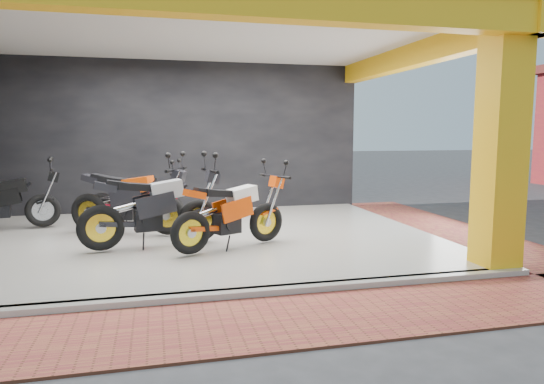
% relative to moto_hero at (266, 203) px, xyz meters
% --- Properties ---
extents(ground, '(80.00, 80.00, 0.00)m').
position_rel_moto_hero_xyz_m(ground, '(-1.00, -1.24, -0.75)').
color(ground, '#2D2D30').
rests_on(ground, ground).
extents(showroom_floor, '(8.00, 6.00, 0.10)m').
position_rel_moto_hero_xyz_m(showroom_floor, '(-1.00, 0.76, -0.70)').
color(showroom_floor, beige).
rests_on(showroom_floor, ground).
extents(showroom_ceiling, '(8.40, 6.40, 0.20)m').
position_rel_moto_hero_xyz_m(showroom_ceiling, '(-1.00, 0.76, 2.85)').
color(showroom_ceiling, beige).
rests_on(showroom_ceiling, corner_column).
extents(back_wall, '(8.20, 0.20, 3.50)m').
position_rel_moto_hero_xyz_m(back_wall, '(-1.00, 3.86, 1.00)').
color(back_wall, black).
rests_on(back_wall, ground).
extents(corner_column, '(0.50, 0.50, 3.50)m').
position_rel_moto_hero_xyz_m(corner_column, '(2.75, -1.99, 1.00)').
color(corner_column, yellow).
rests_on(corner_column, ground).
extents(header_beam_right, '(0.30, 6.40, 0.40)m').
position_rel_moto_hero_xyz_m(header_beam_right, '(3.00, 0.76, 2.55)').
color(header_beam_right, yellow).
rests_on(header_beam_right, corner_column).
extents(floor_kerb, '(8.00, 0.20, 0.10)m').
position_rel_moto_hero_xyz_m(floor_kerb, '(-1.00, -2.26, -0.70)').
color(floor_kerb, beige).
rests_on(floor_kerb, ground).
extents(paver_front, '(9.00, 1.40, 0.03)m').
position_rel_moto_hero_xyz_m(paver_front, '(-1.00, -3.04, -0.74)').
color(paver_front, brown).
rests_on(paver_front, ground).
extents(paver_right, '(1.40, 7.00, 0.03)m').
position_rel_moto_hero_xyz_m(paver_right, '(3.80, 0.76, -0.74)').
color(paver_right, brown).
rests_on(paver_right, ground).
extents(moto_hero, '(2.26, 1.59, 1.30)m').
position_rel_moto_hero_xyz_m(moto_hero, '(0.00, 0.00, 0.00)').
color(moto_hero, '#E54509').
rests_on(moto_hero, showroom_floor).
extents(moto_row_a, '(2.44, 1.25, 1.42)m').
position_rel_moto_hero_xyz_m(moto_row_a, '(-1.06, 0.22, 0.06)').
color(moto_row_a, black).
rests_on(moto_row_a, showroom_floor).
extents(moto_row_b, '(2.13, 1.28, 1.23)m').
position_rel_moto_hero_xyz_m(moto_row_b, '(-1.50, 1.95, -0.04)').
color(moto_row_b, '#AD1225').
rests_on(moto_row_b, showroom_floor).
extents(moto_row_c, '(2.44, 1.74, 1.40)m').
position_rel_moto_hero_xyz_m(moto_row_c, '(-1.56, 0.89, 0.05)').
color(moto_row_c, black).
rests_on(moto_row_c, showroom_floor).
extents(moto_row_d, '(2.18, 1.08, 1.28)m').
position_rel_moto_hero_xyz_m(moto_row_d, '(-3.80, 2.18, -0.01)').
color(moto_row_d, black).
rests_on(moto_row_d, showroom_floor).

